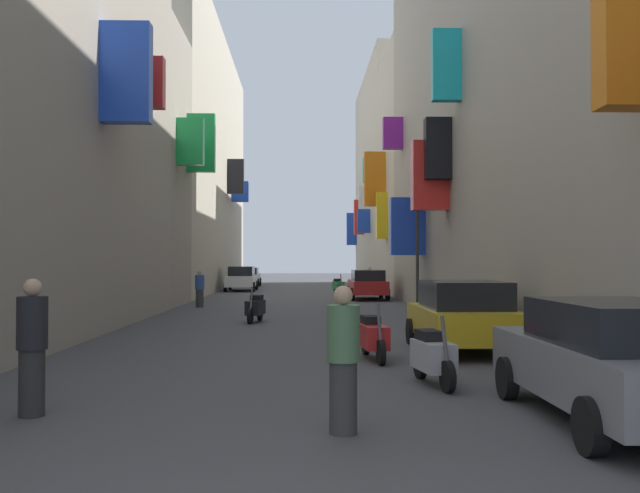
{
  "coord_description": "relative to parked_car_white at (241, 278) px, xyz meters",
  "views": [
    {
      "loc": [
        0.22,
        -2.63,
        1.98
      ],
      "look_at": [
        0.95,
        25.96,
        2.51
      ],
      "focal_mm": 39.68,
      "sensor_mm": 36.0,
      "label": 1
    }
  ],
  "objects": [
    {
      "name": "ground_plane",
      "position": [
        3.63,
        -12.34,
        -0.8
      ],
      "size": [
        140.0,
        140.0,
        0.0
      ],
      "primitive_type": "plane",
      "color": "#424244"
    },
    {
      "name": "building_left_mid_a",
      "position": [
        -4.35,
        -14.17,
        5.22
      ],
      "size": [
        7.26,
        5.33,
        12.02
      ],
      "color": "#9E9384",
      "rests_on": "ground"
    },
    {
      "name": "building_left_mid_b",
      "position": [
        -4.37,
        3.08,
        7.72
      ],
      "size": [
        7.23,
        29.16,
        17.03
      ],
      "color": "#BCB29E",
      "rests_on": "ground"
    },
    {
      "name": "building_right_mid_a",
      "position": [
        11.62,
        -20.79,
        7.44
      ],
      "size": [
        7.34,
        24.57,
        16.49
      ],
      "color": "#9E9384",
      "rests_on": "ground"
    },
    {
      "name": "building_right_mid_b",
      "position": [
        11.61,
        -4.45,
        6.18
      ],
      "size": [
        7.21,
        8.1,
        13.97
      ],
      "color": "#BCB29E",
      "rests_on": "ground"
    },
    {
      "name": "building_right_mid_c",
      "position": [
        11.62,
        8.63,
        7.23
      ],
      "size": [
        6.9,
        18.06,
        16.08
      ],
      "color": "#BCB29E",
      "rests_on": "ground"
    },
    {
      "name": "parked_car_white",
      "position": [
        0.0,
        0.0,
        0.0
      ],
      "size": [
        1.89,
        4.48,
        1.54
      ],
      "color": "white",
      "rests_on": "ground"
    },
    {
      "name": "parked_car_silver",
      "position": [
        -0.27,
        7.65,
        -0.06
      ],
      "size": [
        2.02,
        4.1,
        1.38
      ],
      "color": "#B7B7BC",
      "rests_on": "ground"
    },
    {
      "name": "parked_car_red",
      "position": [
        7.11,
        -9.81,
        -0.03
      ],
      "size": [
        1.87,
        4.39,
        1.46
      ],
      "color": "#B21E1E",
      "rests_on": "ground"
    },
    {
      "name": "parked_car_grey",
      "position": [
        7.59,
        -36.54,
        -0.02
      ],
      "size": [
        1.86,
        4.37,
        1.48
      ],
      "color": "slate",
      "rests_on": "ground"
    },
    {
      "name": "parked_car_yellow",
      "position": [
        7.31,
        -29.86,
        -0.01
      ],
      "size": [
        2.0,
        3.91,
        1.52
      ],
      "color": "gold",
      "rests_on": "ground"
    },
    {
      "name": "scooter_red",
      "position": [
        5.24,
        -31.04,
        -0.34
      ],
      "size": [
        0.56,
        1.98,
        1.13
      ],
      "color": "red",
      "rests_on": "ground"
    },
    {
      "name": "scooter_black",
      "position": [
        2.37,
        -22.59,
        -0.34
      ],
      "size": [
        0.61,
        1.78,
        1.13
      ],
      "color": "black",
      "rests_on": "ground"
    },
    {
      "name": "scooter_green",
      "position": [
        5.99,
        -3.39,
        -0.34
      ],
      "size": [
        0.68,
        1.79,
        1.13
      ],
      "color": "#287F3D",
      "rests_on": "ground"
    },
    {
      "name": "scooter_silver",
      "position": [
        5.9,
        -33.9,
        -0.34
      ],
      "size": [
        0.59,
        1.76,
        1.13
      ],
      "color": "#ADADB2",
      "rests_on": "ground"
    },
    {
      "name": "scooter_blue",
      "position": [
        7.14,
        -0.98,
        -0.34
      ],
      "size": [
        0.77,
        1.84,
        1.13
      ],
      "color": "#2D4CAD",
      "rests_on": "ground"
    },
    {
      "name": "pedestrian_crossing",
      "position": [
        0.43,
        -35.95,
        0.07
      ],
      "size": [
        0.5,
        0.5,
        1.74
      ],
      "color": "#2A2A2A",
      "rests_on": "ground"
    },
    {
      "name": "pedestrian_near_left",
      "position": [
        7.6,
        -5.95,
        -0.02
      ],
      "size": [
        0.49,
        0.49,
        1.58
      ],
      "color": "#393939",
      "rests_on": "ground"
    },
    {
      "name": "pedestrian_near_right",
      "position": [
        -0.39,
        -15.59,
        -0.04
      ],
      "size": [
        0.47,
        0.47,
        1.54
      ],
      "color": "#393939",
      "rests_on": "ground"
    },
    {
      "name": "pedestrian_mid_street",
      "position": [
        4.31,
        -36.93,
        0.04
      ],
      "size": [
        0.49,
        0.49,
        1.68
      ],
      "color": "#373737",
      "rests_on": "ground"
    },
    {
      "name": "traffic_light_near_corner",
      "position": [
        8.2,
        -18.49,
        2.38
      ],
      "size": [
        0.26,
        0.34,
        4.71
      ],
      "color": "#2D2D2D",
      "rests_on": "ground"
    }
  ]
}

